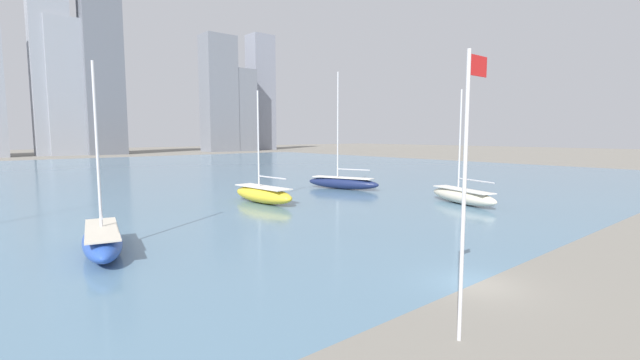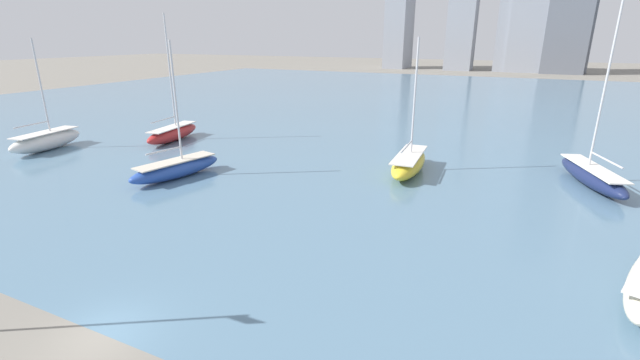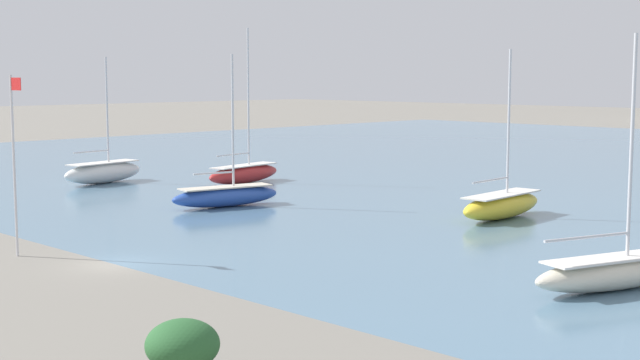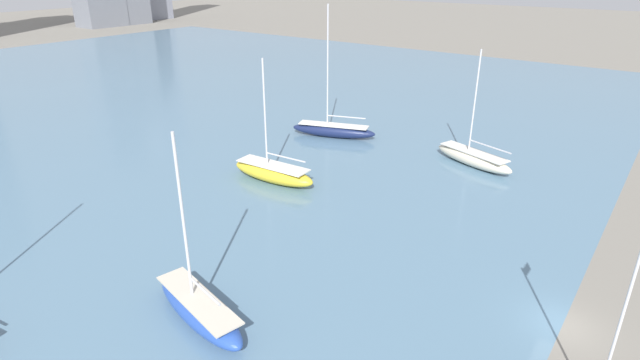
% 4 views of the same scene
% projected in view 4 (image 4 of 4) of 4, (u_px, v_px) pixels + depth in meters
% --- Properties ---
extents(ground_plane, '(500.00, 500.00, 0.00)m').
position_uv_depth(ground_plane, '(562.00, 325.00, 29.83)').
color(ground_plane, gray).
extents(harbor_water, '(180.00, 140.00, 0.00)m').
position_uv_depth(harbor_water, '(14.00, 122.00, 67.99)').
color(harbor_water, slate).
rests_on(harbor_water, ground_plane).
extents(flag_pole, '(1.24, 0.14, 10.21)m').
position_uv_depth(flag_pole, '(622.00, 318.00, 21.90)').
color(flag_pole, silver).
rests_on(flag_pole, ground_plane).
extents(sailboat_navy, '(5.53, 10.69, 15.74)m').
position_uv_depth(sailboat_navy, '(333.00, 130.00, 61.96)').
color(sailboat_navy, '#19234C').
rests_on(sailboat_navy, harbor_water).
extents(sailboat_blue, '(4.12, 9.29, 11.82)m').
position_uv_depth(sailboat_blue, '(199.00, 308.00, 29.95)').
color(sailboat_blue, '#284CA8').
rests_on(sailboat_blue, harbor_water).
extents(sailboat_yellow, '(3.08, 9.51, 12.04)m').
position_uv_depth(sailboat_yellow, '(273.00, 172.00, 49.19)').
color(sailboat_yellow, yellow).
rests_on(sailboat_yellow, harbor_water).
extents(sailboat_cream, '(5.14, 9.78, 12.13)m').
position_uv_depth(sailboat_cream, '(473.00, 158.00, 53.16)').
color(sailboat_cream, beige).
rests_on(sailboat_cream, harbor_water).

